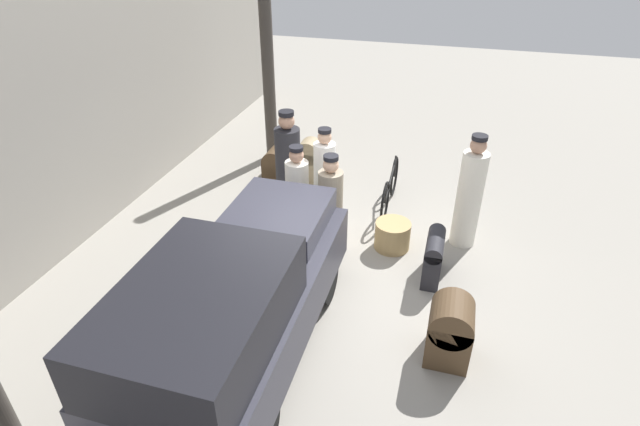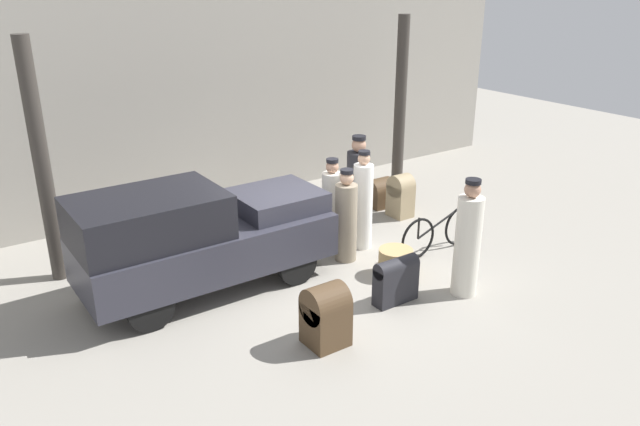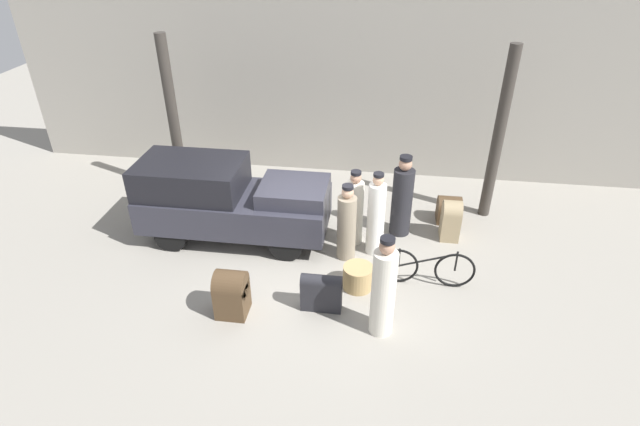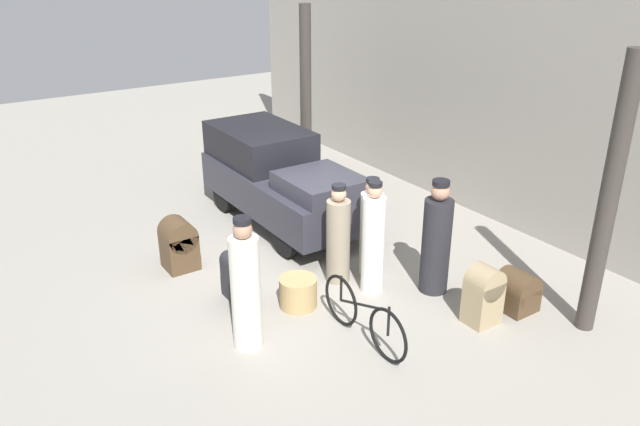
{
  "view_description": "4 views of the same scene",
  "coord_description": "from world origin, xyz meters",
  "px_view_note": "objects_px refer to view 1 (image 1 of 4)",
  "views": [
    {
      "loc": [
        -5.44,
        -1.42,
        4.52
      ],
      "look_at": [
        0.2,
        0.2,
        0.95
      ],
      "focal_mm": 28.0,
      "sensor_mm": 36.0,
      "label": 1
    },
    {
      "loc": [
        -5.08,
        -7.41,
        4.59
      ],
      "look_at": [
        0.2,
        0.2,
        0.95
      ],
      "focal_mm": 35.0,
      "sensor_mm": 36.0,
      "label": 2
    },
    {
      "loc": [
        1.32,
        -7.86,
        5.87
      ],
      "look_at": [
        0.2,
        0.2,
        0.95
      ],
      "focal_mm": 28.0,
      "sensor_mm": 36.0,
      "label": 3
    },
    {
      "loc": [
        7.68,
        -4.8,
        4.83
      ],
      "look_at": [
        0.2,
        0.2,
        0.95
      ],
      "focal_mm": 35.0,
      "sensor_mm": 36.0,
      "label": 4
    }
  ],
  "objects_px": {
    "porter_carrying_trunk": "(469,196)",
    "porter_standing_middle": "(298,199)",
    "conductor_in_dark_uniform": "(324,185)",
    "trunk_large_brown": "(434,256)",
    "suitcase_black_upright": "(310,160)",
    "suitcase_tan_flat": "(277,163)",
    "porter_lifting_near_truck": "(330,209)",
    "trunk_wicker_pale": "(450,329)",
    "wicker_basket": "(392,235)",
    "porter_with_bicycle": "(288,166)",
    "bicycle": "(390,189)",
    "truck": "(235,302)"
  },
  "relations": [
    {
      "from": "porter_carrying_trunk",
      "to": "trunk_wicker_pale",
      "type": "xyz_separation_m",
      "value": [
        -2.5,
        0.08,
        -0.4
      ]
    },
    {
      "from": "conductor_in_dark_uniform",
      "to": "wicker_basket",
      "type": "bearing_deg",
      "value": -101.66
    },
    {
      "from": "porter_carrying_trunk",
      "to": "suitcase_black_upright",
      "type": "height_order",
      "value": "porter_carrying_trunk"
    },
    {
      "from": "truck",
      "to": "suitcase_tan_flat",
      "type": "height_order",
      "value": "truck"
    },
    {
      "from": "truck",
      "to": "trunk_large_brown",
      "type": "bearing_deg",
      "value": -41.95
    },
    {
      "from": "porter_standing_middle",
      "to": "trunk_large_brown",
      "type": "relative_size",
      "value": 2.3
    },
    {
      "from": "porter_lifting_near_truck",
      "to": "porter_carrying_trunk",
      "type": "relative_size",
      "value": 0.87
    },
    {
      "from": "porter_carrying_trunk",
      "to": "porter_standing_middle",
      "type": "height_order",
      "value": "porter_carrying_trunk"
    },
    {
      "from": "porter_lifting_near_truck",
      "to": "wicker_basket",
      "type": "bearing_deg",
      "value": -71.62
    },
    {
      "from": "trunk_wicker_pale",
      "to": "suitcase_black_upright",
      "type": "xyz_separation_m",
      "value": [
        3.82,
        2.85,
        0.02
      ]
    },
    {
      "from": "suitcase_black_upright",
      "to": "suitcase_tan_flat",
      "type": "bearing_deg",
      "value": 87.25
    },
    {
      "from": "suitcase_tan_flat",
      "to": "porter_lifting_near_truck",
      "type": "bearing_deg",
      "value": -142.18
    },
    {
      "from": "suitcase_tan_flat",
      "to": "trunk_wicker_pale",
      "type": "bearing_deg",
      "value": -137.56
    },
    {
      "from": "suitcase_tan_flat",
      "to": "bicycle",
      "type": "bearing_deg",
      "value": -104.37
    },
    {
      "from": "porter_with_bicycle",
      "to": "suitcase_tan_flat",
      "type": "xyz_separation_m",
      "value": [
        1.06,
        0.61,
        -0.53
      ]
    },
    {
      "from": "porter_with_bicycle",
      "to": "porter_standing_middle",
      "type": "xyz_separation_m",
      "value": [
        -0.94,
        -0.48,
        -0.06
      ]
    },
    {
      "from": "wicker_basket",
      "to": "porter_with_bicycle",
      "type": "xyz_separation_m",
      "value": [
        0.74,
        1.94,
        0.58
      ]
    },
    {
      "from": "trunk_wicker_pale",
      "to": "truck",
      "type": "bearing_deg",
      "value": 107.72
    },
    {
      "from": "wicker_basket",
      "to": "porter_with_bicycle",
      "type": "relative_size",
      "value": 0.31
    },
    {
      "from": "trunk_wicker_pale",
      "to": "suitcase_tan_flat",
      "type": "distance_m",
      "value": 5.23
    },
    {
      "from": "wicker_basket",
      "to": "porter_with_bicycle",
      "type": "height_order",
      "value": "porter_with_bicycle"
    },
    {
      "from": "trunk_wicker_pale",
      "to": "porter_lifting_near_truck",
      "type": "bearing_deg",
      "value": 47.24
    },
    {
      "from": "trunk_large_brown",
      "to": "truck",
      "type": "bearing_deg",
      "value": 138.05
    },
    {
      "from": "porter_standing_middle",
      "to": "suitcase_tan_flat",
      "type": "xyz_separation_m",
      "value": [
        2.0,
        1.09,
        -0.46
      ]
    },
    {
      "from": "porter_lifting_near_truck",
      "to": "conductor_in_dark_uniform",
      "type": "bearing_deg",
      "value": 24.18
    },
    {
      "from": "truck",
      "to": "porter_lifting_near_truck",
      "type": "xyz_separation_m",
      "value": [
        2.48,
        -0.4,
        -0.18
      ]
    },
    {
      "from": "porter_lifting_near_truck",
      "to": "suitcase_black_upright",
      "type": "distance_m",
      "value": 2.31
    },
    {
      "from": "truck",
      "to": "porter_with_bicycle",
      "type": "distance_m",
      "value": 3.58
    },
    {
      "from": "porter_carrying_trunk",
      "to": "porter_lifting_near_truck",
      "type": "bearing_deg",
      "value": 110.98
    },
    {
      "from": "conductor_in_dark_uniform",
      "to": "trunk_large_brown",
      "type": "relative_size",
      "value": 2.5
    },
    {
      "from": "bicycle",
      "to": "porter_standing_middle",
      "type": "distance_m",
      "value": 1.9
    },
    {
      "from": "trunk_large_brown",
      "to": "porter_lifting_near_truck",
      "type": "bearing_deg",
      "value": 80.2
    },
    {
      "from": "suitcase_tan_flat",
      "to": "porter_carrying_trunk",
      "type": "bearing_deg",
      "value": -110.6
    },
    {
      "from": "porter_carrying_trunk",
      "to": "suitcase_black_upright",
      "type": "bearing_deg",
      "value": 65.72
    },
    {
      "from": "porter_with_bicycle",
      "to": "suitcase_tan_flat",
      "type": "height_order",
      "value": "porter_with_bicycle"
    },
    {
      "from": "conductor_in_dark_uniform",
      "to": "trunk_large_brown",
      "type": "distance_m",
      "value": 2.05
    },
    {
      "from": "trunk_large_brown",
      "to": "suitcase_black_upright",
      "type": "xyz_separation_m",
      "value": [
        2.35,
        2.54,
        0.08
      ]
    },
    {
      "from": "bicycle",
      "to": "trunk_wicker_pale",
      "type": "distance_m",
      "value": 3.48
    },
    {
      "from": "porter_lifting_near_truck",
      "to": "conductor_in_dark_uniform",
      "type": "distance_m",
      "value": 0.6
    },
    {
      "from": "porter_standing_middle",
      "to": "porter_lifting_near_truck",
      "type": "bearing_deg",
      "value": -101.18
    },
    {
      "from": "porter_with_bicycle",
      "to": "conductor_in_dark_uniform",
      "type": "xyz_separation_m",
      "value": [
        -0.5,
        -0.78,
        0.01
      ]
    },
    {
      "from": "conductor_in_dark_uniform",
      "to": "bicycle",
      "type": "bearing_deg",
      "value": -43.21
    },
    {
      "from": "wicker_basket",
      "to": "trunk_large_brown",
      "type": "relative_size",
      "value": 0.78
    },
    {
      "from": "truck",
      "to": "bicycle",
      "type": "height_order",
      "value": "truck"
    },
    {
      "from": "wicker_basket",
      "to": "porter_with_bicycle",
      "type": "bearing_deg",
      "value": 69.05
    },
    {
      "from": "suitcase_tan_flat",
      "to": "trunk_large_brown",
      "type": "bearing_deg",
      "value": -126.51
    },
    {
      "from": "suitcase_black_upright",
      "to": "trunk_large_brown",
      "type": "bearing_deg",
      "value": -132.73
    },
    {
      "from": "truck",
      "to": "wicker_basket",
      "type": "distance_m",
      "value": 3.15
    },
    {
      "from": "trunk_large_brown",
      "to": "trunk_wicker_pale",
      "type": "distance_m",
      "value": 1.51
    },
    {
      "from": "porter_carrying_trunk",
      "to": "trunk_large_brown",
      "type": "height_order",
      "value": "porter_carrying_trunk"
    }
  ]
}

